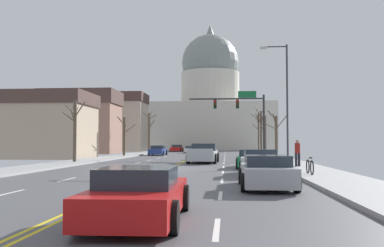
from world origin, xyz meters
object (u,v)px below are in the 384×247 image
street_lamp_right (284,94)px  sedan_near_04 (267,172)px  sedan_oncoming_02 (177,148)px  signal_gantry (243,110)px  sedan_near_00 (207,153)px  sedan_oncoming_01 (191,150)px  pedestrian_00 (297,151)px  sedan_near_03 (260,163)px  pickup_truck_near_01 (204,154)px  sedan_oncoming_03 (199,148)px  sedan_near_02 (251,159)px  sedan_near_05 (139,195)px  bicycle_parked (310,167)px  sedan_oncoming_00 (158,151)px

street_lamp_right → sedan_near_04: size_ratio=1.96×
sedan_oncoming_02 → signal_gantry: bearing=-71.1°
sedan_near_00 → sedan_oncoming_01: (-3.63, 24.60, -0.07)m
sedan_near_04 → sedan_oncoming_02: (-10.29, 59.42, 0.01)m
sedan_oncoming_02 → pedestrian_00: (13.38, -47.44, 0.51)m
street_lamp_right → sedan_oncoming_02: size_ratio=1.89×
sedan_near_03 → pickup_truck_near_01: bearing=105.4°
signal_gantry → sedan_oncoming_03: (-7.32, 44.14, -4.50)m
sedan_oncoming_02 → pickup_truck_near_01: bearing=-80.2°
sedan_oncoming_02 → sedan_oncoming_03: bearing=76.6°
sedan_near_02 → sedan_near_04: bearing=-90.7°
pickup_truck_near_01 → sedan_oncoming_01: size_ratio=1.36×
street_lamp_right → sedan_oncoming_02: (-13.08, 43.52, -4.68)m
sedan_near_05 → sedan_oncoming_01: sedan_near_05 is taller
sedan_oncoming_01 → pickup_truck_near_01: bearing=-83.4°
sedan_oncoming_02 → sedan_near_02: bearing=-77.5°
pedestrian_00 → bicycle_parked: pedestrian_00 is taller
street_lamp_right → sedan_near_02: bearing=-127.1°
bicycle_parked → sedan_oncoming_01: bearing=102.1°
street_lamp_right → sedan_oncoming_02: 45.69m
sedan_near_00 → sedan_near_02: sedan_near_00 is taller
sedan_oncoming_01 → sedan_near_03: bearing=-80.7°
sedan_oncoming_03 → signal_gantry: bearing=-80.6°
sedan_near_04 → sedan_near_05: size_ratio=1.00×
sedan_oncoming_01 → bicycle_parked: 45.74m
street_lamp_right → sedan_near_02: size_ratio=1.90×
sedan_near_03 → sedan_oncoming_03: size_ratio=1.01×
sedan_near_02 → sedan_oncoming_01: (-7.11, 37.74, -0.04)m
pickup_truck_near_01 → sedan_near_03: 13.47m
street_lamp_right → bicycle_parked: 11.52m
sedan_oncoming_03 → bicycle_parked: bearing=-81.8°
pickup_truck_near_01 → sedan_near_05: pickup_truck_near_01 is taller
pickup_truck_near_01 → bicycle_parked: size_ratio=3.29×
sedan_near_03 → sedan_oncoming_00: 34.07m
sedan_oncoming_02 → pedestrian_00: 49.30m
pickup_truck_near_01 → pedestrian_00: (6.45, -7.23, 0.38)m
sedan_near_00 → sedan_oncoming_01: 24.87m
sedan_near_00 → sedan_oncoming_02: bearing=101.6°
sedan_near_02 → sedan_near_05: 19.53m
street_lamp_right → pickup_truck_near_01: (-6.16, 3.31, -4.55)m
signal_gantry → sedan_near_05: signal_gantry is taller
sedan_near_02 → sedan_near_05: size_ratio=1.03×
sedan_near_00 → sedan_oncoming_03: 47.48m
sedan_near_02 → sedan_oncoming_02: bearing=102.5°
sedan_near_04 → pedestrian_00: bearing=75.5°
pickup_truck_near_01 → sedan_oncoming_00: size_ratio=1.34×
sedan_near_04 → sedan_oncoming_01: size_ratio=1.05×
sedan_near_00 → sedan_oncoming_02: (-6.95, 33.88, -0.01)m
sedan_near_03 → sedan_oncoming_02: size_ratio=0.95×
pickup_truck_near_01 → sedan_oncoming_03: size_ratio=1.33×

